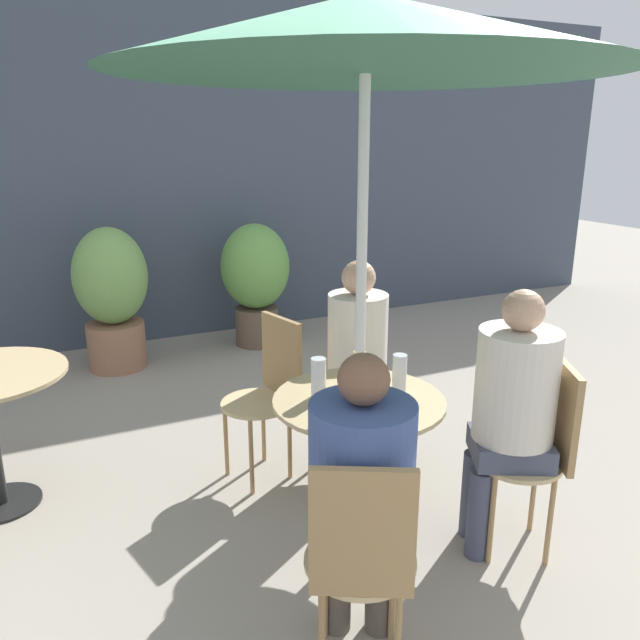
# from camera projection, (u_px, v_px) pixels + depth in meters

# --- Properties ---
(ground_plane) EXTENTS (20.00, 20.00, 0.00)m
(ground_plane) POSITION_uv_depth(u_px,v_px,m) (364.00, 563.00, 2.78)
(ground_plane) COLOR gray
(storefront_wall) EXTENTS (10.00, 0.06, 3.00)m
(storefront_wall) POSITION_uv_depth(u_px,v_px,m) (168.00, 173.00, 5.48)
(storefront_wall) COLOR #3D4756
(storefront_wall) RESTS_ON ground_plane
(cafe_table_near) EXTENTS (0.76, 0.76, 0.72)m
(cafe_table_near) POSITION_uv_depth(u_px,v_px,m) (358.00, 432.00, 2.76)
(cafe_table_near) COLOR black
(cafe_table_near) RESTS_ON ground_plane
(bistro_chair_0) EXTENTS (0.43, 0.44, 0.89)m
(bistro_chair_0) POSITION_uv_depth(u_px,v_px,m) (361.00, 554.00, 2.01)
(bistro_chair_0) COLOR tan
(bistro_chair_0) RESTS_ON ground_plane
(bistro_chair_1) EXTENTS (0.44, 0.43, 0.89)m
(bistro_chair_1) POSITION_uv_depth(u_px,v_px,m) (541.00, 442.00, 2.74)
(bistro_chair_1) COLOR tan
(bistro_chair_1) RESTS_ON ground_plane
(bistro_chair_2) EXTENTS (0.43, 0.44, 0.89)m
(bistro_chair_2) POSITION_uv_depth(u_px,v_px,m) (357.00, 372.00, 3.54)
(bistro_chair_2) COLOR tan
(bistro_chair_2) RESTS_ON ground_plane
(bistro_chair_4) EXTENTS (0.42, 0.40, 0.89)m
(bistro_chair_4) POSITION_uv_depth(u_px,v_px,m) (270.00, 383.00, 3.38)
(bistro_chair_4) COLOR tan
(bistro_chair_4) RESTS_ON ground_plane
(seated_person_0) EXTENTS (0.42, 0.44, 1.17)m
(seated_person_0) POSITION_uv_depth(u_px,v_px,m) (361.00, 486.00, 2.10)
(seated_person_0) COLOR brown
(seated_person_0) RESTS_ON ground_plane
(seated_person_1) EXTENTS (0.43, 0.42, 1.22)m
(seated_person_1) POSITION_uv_depth(u_px,v_px,m) (511.00, 402.00, 2.69)
(seated_person_1) COLOR #42475B
(seated_person_1) RESTS_ON ground_plane
(seated_person_2) EXTENTS (0.38, 0.40, 1.20)m
(seated_person_2) POSITION_uv_depth(u_px,v_px,m) (357.00, 350.00, 3.35)
(seated_person_2) COLOR #2D2D33
(seated_person_2) RESTS_ON ground_plane
(beer_glass_0) EXTENTS (0.06, 0.06, 0.19)m
(beer_glass_0) POSITION_uv_depth(u_px,v_px,m) (399.00, 376.00, 2.71)
(beer_glass_0) COLOR silver
(beer_glass_0) RESTS_ON cafe_table_near
(beer_glass_1) EXTENTS (0.06, 0.06, 0.15)m
(beer_glass_1) POSITION_uv_depth(u_px,v_px,m) (359.00, 367.00, 2.87)
(beer_glass_1) COLOR #DBC65B
(beer_glass_1) RESTS_ON cafe_table_near
(beer_glass_2) EXTENTS (0.07, 0.07, 0.18)m
(beer_glass_2) POSITION_uv_depth(u_px,v_px,m) (318.00, 378.00, 2.71)
(beer_glass_2) COLOR silver
(beer_glass_2) RESTS_ON cafe_table_near
(beer_glass_3) EXTENTS (0.06, 0.06, 0.16)m
(beer_glass_3) POSITION_uv_depth(u_px,v_px,m) (372.00, 398.00, 2.53)
(beer_glass_3) COLOR #B28433
(beer_glass_3) RESTS_ON cafe_table_near
(potted_plant_0) EXTENTS (0.58, 0.58, 1.15)m
(potted_plant_0) POSITION_uv_depth(u_px,v_px,m) (112.00, 293.00, 4.93)
(potted_plant_0) COLOR #93664C
(potted_plant_0) RESTS_ON ground_plane
(potted_plant_1) EXTENTS (0.60, 0.60, 1.09)m
(potted_plant_1) POSITION_uv_depth(u_px,v_px,m) (255.00, 276.00, 5.50)
(potted_plant_1) COLOR brown
(potted_plant_1) RESTS_ON ground_plane
(umbrella) EXTENTS (1.97, 1.97, 2.33)m
(umbrella) POSITION_uv_depth(u_px,v_px,m) (366.00, 34.00, 2.30)
(umbrella) COLOR silver
(umbrella) RESTS_ON ground_plane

